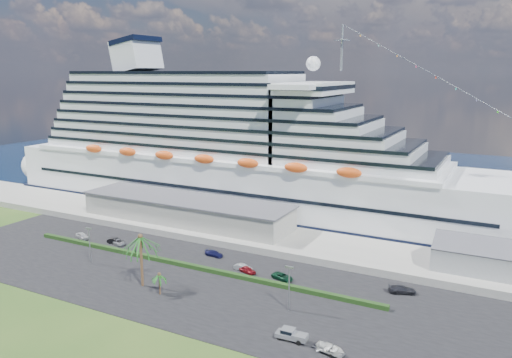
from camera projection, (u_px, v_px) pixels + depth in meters
The scene contains 22 objects.
ground at pixel (171, 305), 91.34m from camera, with size 420.00×420.00×0.00m, color #264717.
asphalt_lot at pixel (204, 283), 100.86m from camera, with size 140.00×38.00×0.12m, color black.
wharf at pixel (267, 237), 125.84m from camera, with size 240.00×20.00×1.80m, color gray.
water at pixel (364, 176), 204.09m from camera, with size 420.00×160.00×0.02m, color black.
cruise_ship at pixel (239, 155), 153.02m from camera, with size 191.00×38.00×54.00m.
terminal_building at pixel (185, 209), 136.24m from camera, with size 61.00×15.00×6.30m.
port_shed at pixel (496, 259), 101.67m from camera, with size 24.00×12.31×7.37m.
hedge at pixel (186, 265), 108.70m from camera, with size 88.00×1.10×0.90m, color black.
lamp_post_left at pixel (89, 241), 109.76m from camera, with size 1.60×0.35×8.27m.
lamp_post_right at pixel (289, 283), 88.13m from camera, with size 1.60×0.35×8.27m.
palm_tall at pixel (141, 242), 97.37m from camera, with size 8.82×8.82×11.13m.
palm_short at pixel (159, 277), 94.76m from camera, with size 3.53×3.53×4.56m.
parked_car_0 at pixel (82, 236), 126.97m from camera, with size 1.81×4.51×1.54m, color #BDBDBF.
parked_car_1 at pixel (116, 241), 123.11m from camera, with size 1.55×4.45×1.47m, color black.
parked_car_2 at pixel (118, 242), 122.71m from camera, with size 2.13×4.62×1.28m, color gray.
parked_car_3 at pixel (214, 254), 115.00m from camera, with size 1.81×4.46×1.30m, color #121440.
parked_car_4 at pixel (248, 270), 105.44m from camera, with size 1.62×4.03×1.37m, color maroon.
parked_car_5 at pixel (243, 268), 106.64m from camera, with size 1.44×4.12×1.36m, color #93969A.
parked_car_6 at pixel (282, 277), 102.04m from camera, with size 2.17×4.71×1.31m, color #0D3420.
parked_car_7 at pixel (402, 289), 95.80m from camera, with size 2.10×5.18×1.50m, color #212227.
pickup_truck at pixel (291, 334), 79.01m from camera, with size 5.27×2.16×1.83m.
boat_trailer at pixel (331, 348), 74.92m from camera, with size 5.51×4.07×1.52m.
Camera 1 is at (52.71, -67.71, 41.89)m, focal length 35.00 mm.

